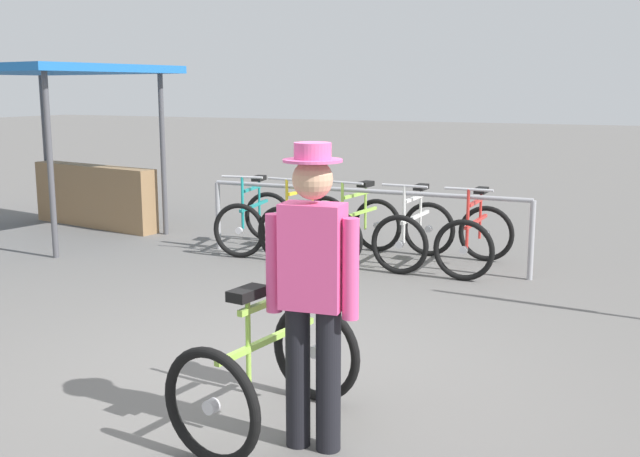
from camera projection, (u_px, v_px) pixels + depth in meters
name	position (u px, v px, depth m)	size (l,w,h in m)	color
ground_plane	(266.00, 373.00, 5.41)	(80.00, 80.00, 0.00)	#605E5B
bike_rack_rail	(361.00, 205.00, 8.69)	(3.91, 0.14, 0.88)	#99999E
racked_bike_teal	(254.00, 220.00, 9.51)	(0.83, 1.18, 0.97)	black
racked_bike_yellow	(305.00, 224.00, 9.23)	(0.77, 1.15, 0.97)	black
racked_bike_lime	(358.00, 229.00, 8.95)	(0.76, 1.15, 0.97)	black
racked_bike_white	(415.00, 233.00, 8.67)	(0.67, 1.09, 0.97)	black
racked_bike_red	(476.00, 238.00, 8.39)	(0.66, 1.09, 0.97)	black
featured_bicycle	(280.00, 345.00, 4.54)	(0.80, 1.24, 1.09)	black
person_with_featured_bike	(313.00, 285.00, 4.12)	(0.53, 0.32, 1.72)	black
market_stall	(67.00, 133.00, 10.57)	(3.43, 2.77, 2.30)	#4C4C51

